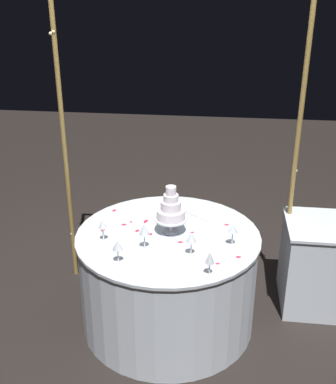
{
  "coord_description": "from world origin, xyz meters",
  "views": [
    {
      "loc": [
        0.36,
        -2.76,
        2.26
      ],
      "look_at": [
        0.0,
        0.0,
        1.04
      ],
      "focal_mm": 43.56,
      "sensor_mm": 36.0,
      "label": 1
    }
  ],
  "objects": [
    {
      "name": "decorative_arch",
      "position": [
        0.0,
        0.51,
        1.52
      ],
      "size": [
        1.79,
        0.06,
        2.42
      ],
      "color": "olive",
      "rests_on": "ground"
    },
    {
      "name": "ground_plane",
      "position": [
        0.0,
        0.0,
        0.0
      ],
      "size": [
        12.0,
        12.0,
        0.0
      ],
      "primitive_type": "plane",
      "color": "black"
    },
    {
      "name": "rose_petal_7",
      "position": [
        0.1,
        -0.1,
        0.73
      ],
      "size": [
        0.04,
        0.04,
        0.0
      ],
      "primitive_type": "ellipsoid",
      "rotation": [
        0.0,
        0.0,
        0.27
      ],
      "color": "#E02D47",
      "rests_on": "main_table"
    },
    {
      "name": "rose_petal_11",
      "position": [
        0.39,
        0.18,
        0.73
      ],
      "size": [
        0.04,
        0.03,
        0.0
      ],
      "primitive_type": "ellipsoid",
      "rotation": [
        0.0,
        0.0,
        2.97
      ],
      "color": "#E02D47",
      "rests_on": "main_table"
    },
    {
      "name": "rose_petal_3",
      "position": [
        0.03,
        0.3,
        0.73
      ],
      "size": [
        0.04,
        0.04,
        0.0
      ],
      "primitive_type": "ellipsoid",
      "rotation": [
        0.0,
        0.0,
        3.94
      ],
      "color": "#E02D47",
      "rests_on": "main_table"
    },
    {
      "name": "rose_petal_6",
      "position": [
        -0.12,
        -0.02,
        0.73
      ],
      "size": [
        0.03,
        0.03,
        0.0
      ],
      "primitive_type": "ellipsoid",
      "rotation": [
        0.0,
        0.0,
        1.65
      ],
      "color": "#E02D47",
      "rests_on": "main_table"
    },
    {
      "name": "rose_petal_5",
      "position": [
        0.35,
        -0.33,
        0.73
      ],
      "size": [
        0.03,
        0.02,
        0.0
      ],
      "primitive_type": "ellipsoid",
      "rotation": [
        0.0,
        0.0,
        3.35
      ],
      "color": "#E02D47",
      "rests_on": "main_table"
    },
    {
      "name": "rose_petal_4",
      "position": [
        -0.18,
        0.15,
        0.73
      ],
      "size": [
        0.03,
        0.03,
        0.0
      ],
      "primitive_type": "ellipsoid",
      "rotation": [
        0.0,
        0.0,
        4.47
      ],
      "color": "#E02D47",
      "rests_on": "main_table"
    },
    {
      "name": "tiered_cake",
      "position": [
        0.02,
        0.03,
        0.89
      ],
      "size": [
        0.22,
        0.22,
        0.34
      ],
      "color": "silver",
      "rests_on": "main_table"
    },
    {
      "name": "side_table",
      "position": [
        1.11,
        0.36,
        0.34
      ],
      "size": [
        0.55,
        0.55,
        0.69
      ],
      "color": "silver",
      "rests_on": "ground"
    },
    {
      "name": "rose_petal_8",
      "position": [
        0.16,
        0.04,
        0.73
      ],
      "size": [
        0.03,
        0.03,
        0.0
      ],
      "primitive_type": "ellipsoid",
      "rotation": [
        0.0,
        0.0,
        3.85
      ],
      "color": "#E02D47",
      "rests_on": "main_table"
    },
    {
      "name": "rose_petal_0",
      "position": [
        -0.45,
        -0.01,
        0.73
      ],
      "size": [
        0.04,
        0.04,
        0.0
      ],
      "primitive_type": "ellipsoid",
      "rotation": [
        0.0,
        0.0,
        4.43
      ],
      "color": "#E02D47",
      "rests_on": "main_table"
    },
    {
      "name": "rose_petal_12",
      "position": [
        -0.18,
        0.17,
        0.73
      ],
      "size": [
        0.04,
        0.05,
        0.0
      ],
      "primitive_type": "ellipsoid",
      "rotation": [
        0.0,
        0.0,
        4.27
      ],
      "color": "#E02D47",
      "rests_on": "main_table"
    },
    {
      "name": "rose_petal_1",
      "position": [
        -0.33,
        0.09,
        0.73
      ],
      "size": [
        0.04,
        0.03,
        0.0
      ],
      "primitive_type": "ellipsoid",
      "rotation": [
        0.0,
        0.0,
        3.39
      ],
      "color": "#E02D47",
      "rests_on": "main_table"
    },
    {
      "name": "main_table",
      "position": [
        0.0,
        0.0,
        0.36
      ],
      "size": [
        1.26,
        1.26,
        0.72
      ],
      "color": "silver",
      "rests_on": "ground"
    },
    {
      "name": "cake_knife",
      "position": [
        0.15,
        0.3,
        0.73
      ],
      "size": [
        0.25,
        0.2,
        0.01
      ],
      "color": "silver",
      "rests_on": "main_table"
    },
    {
      "name": "rose_petal_13",
      "position": [
        -0.45,
        0.31,
        0.73
      ],
      "size": [
        0.04,
        0.04,
        0.0
      ],
      "primitive_type": "ellipsoid",
      "rotation": [
        0.0,
        0.0,
        4.35
      ],
      "color": "#E02D47",
      "rests_on": "main_table"
    },
    {
      "name": "wine_glass_4",
      "position": [
        -0.41,
        -0.15,
        0.84
      ],
      "size": [
        0.06,
        0.06,
        0.16
      ],
      "color": "silver",
      "rests_on": "main_table"
    },
    {
      "name": "wine_glass_1",
      "position": [
        0.3,
        -0.46,
        0.83
      ],
      "size": [
        0.06,
        0.06,
        0.15
      ],
      "color": "silver",
      "rests_on": "main_table"
    },
    {
      "name": "wine_glass_2",
      "position": [
        0.43,
        -0.09,
        0.84
      ],
      "size": [
        0.06,
        0.06,
        0.15
      ],
      "color": "silver",
      "rests_on": "main_table"
    },
    {
      "name": "wine_glass_5",
      "position": [
        0.18,
        -0.25,
        0.84
      ],
      "size": [
        0.06,
        0.06,
        0.16
      ],
      "color": "silver",
      "rests_on": "main_table"
    },
    {
      "name": "wine_glass_0",
      "position": [
        -0.13,
        -0.21,
        0.86
      ],
      "size": [
        0.07,
        0.07,
        0.18
      ],
      "color": "silver",
      "rests_on": "main_table"
    },
    {
      "name": "rose_petal_10",
      "position": [
        0.47,
        -0.24,
        0.73
      ],
      "size": [
        0.04,
        0.03,
        0.0
      ],
      "primitive_type": "ellipsoid",
      "rotation": [
        0.0,
        0.0,
        3.41
      ],
      "color": "#E02D47",
      "rests_on": "main_table"
    },
    {
      "name": "wine_glass_3",
      "position": [
        -0.26,
        -0.39,
        0.84
      ],
      "size": [
        0.06,
        0.06,
        0.16
      ],
      "color": "silver",
      "rests_on": "main_table"
    },
    {
      "name": "rose_petal_2",
      "position": [
        -0.22,
        0.02,
        0.73
      ],
      "size": [
        0.04,
        0.04,
        0.0
      ],
      "primitive_type": "ellipsoid",
      "rotation": [
        0.0,
        0.0,
        1.16
      ],
      "color": "#E02D47",
      "rests_on": "main_table"
    },
    {
      "name": "rose_petal_9",
      "position": [
        -0.29,
        0.14,
        0.73
      ],
      "size": [
        0.03,
        0.03,
        0.0
      ],
      "primitive_type": "ellipsoid",
      "rotation": [
        0.0,
        0.0,
        5.81
      ],
      "color": "#E02D47",
      "rests_on": "main_table"
    }
  ]
}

